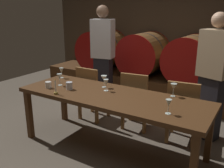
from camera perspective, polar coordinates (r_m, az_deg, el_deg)
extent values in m
plane|color=brown|center=(3.45, -1.68, -13.80)|extent=(7.76, 7.76, 0.00)
cube|color=#473A2D|center=(5.43, 14.51, 13.36)|extent=(5.97, 0.24, 2.95)
cube|color=#4C2D16|center=(5.14, 11.61, -0.89)|extent=(5.38, 0.90, 0.44)
cylinder|color=brown|center=(5.64, -2.18, 7.77)|extent=(0.85, 0.84, 0.85)
cylinder|color=maroon|center=(5.29, -4.81, 7.11)|extent=(0.86, 0.03, 0.86)
cylinder|color=maroon|center=(6.00, 0.15, 8.33)|extent=(0.86, 0.03, 0.86)
cylinder|color=#2D2D33|center=(5.64, -2.18, 7.77)|extent=(0.85, 0.04, 0.85)
cylinder|color=brown|center=(5.15, 7.24, 6.77)|extent=(0.85, 0.84, 0.85)
cylinder|color=#9E1411|center=(4.77, 5.04, 6.02)|extent=(0.86, 0.03, 0.86)
cylinder|color=#9E1411|center=(5.54, 9.14, 7.41)|extent=(0.86, 0.03, 0.86)
cylinder|color=#2D2D33|center=(5.15, 7.24, 6.77)|extent=(0.85, 0.04, 0.85)
cylinder|color=brown|center=(4.84, 17.48, 5.48)|extent=(0.85, 0.84, 0.85)
cylinder|color=#9E1411|center=(4.43, 16.04, 4.60)|extent=(0.86, 0.03, 0.86)
cylinder|color=#9E1411|center=(5.26, 18.71, 6.22)|extent=(0.86, 0.03, 0.86)
cylinder|color=#2D2D33|center=(4.84, 17.48, 5.48)|extent=(0.85, 0.04, 0.85)
cube|color=#4C2D16|center=(3.08, -0.16, -2.92)|extent=(2.41, 0.82, 0.05)
cube|color=#4C2D16|center=(3.68, -18.36, -6.65)|extent=(0.07, 0.07, 0.69)
cube|color=#4C2D16|center=(2.57, 18.13, -17.45)|extent=(0.07, 0.07, 0.69)
cube|color=#4C2D16|center=(4.12, -10.94, -3.51)|extent=(0.07, 0.07, 0.69)
cube|color=#4C2D16|center=(3.17, 21.33, -10.86)|extent=(0.07, 0.07, 0.69)
cube|color=olive|center=(4.10, -4.14, -1.95)|extent=(0.40, 0.40, 0.04)
cube|color=olive|center=(3.89, -5.78, 0.54)|extent=(0.40, 0.04, 0.42)
cube|color=olive|center=(4.22, -0.84, -4.67)|extent=(0.04, 0.04, 0.42)
cube|color=olive|center=(4.40, -4.56, -3.79)|extent=(0.04, 0.04, 0.42)
cube|color=olive|center=(3.96, -3.53, -6.20)|extent=(0.04, 0.04, 0.42)
cube|color=olive|center=(4.15, -7.37, -5.18)|extent=(0.04, 0.04, 0.42)
cube|color=olive|center=(3.79, 5.85, -3.58)|extent=(0.45, 0.45, 0.04)
cube|color=olive|center=(3.55, 5.02, -1.03)|extent=(0.40, 0.09, 0.42)
cube|color=olive|center=(3.98, 8.88, -6.23)|extent=(0.05, 0.05, 0.42)
cube|color=olive|center=(4.08, 4.27, -5.50)|extent=(0.05, 0.05, 0.42)
cube|color=olive|center=(3.68, 7.40, -8.15)|extent=(0.05, 0.05, 0.42)
cube|color=olive|center=(3.78, 2.45, -7.30)|extent=(0.05, 0.05, 0.42)
cube|color=olive|center=(3.52, 16.05, -5.81)|extent=(0.44, 0.44, 0.04)
cube|color=olive|center=(3.27, 15.85, -3.23)|extent=(0.40, 0.09, 0.42)
cube|color=olive|center=(3.75, 18.78, -8.47)|extent=(0.05, 0.05, 0.42)
cube|color=olive|center=(3.79, 13.65, -7.75)|extent=(0.05, 0.05, 0.42)
cube|color=olive|center=(3.45, 18.08, -10.75)|extent=(0.05, 0.05, 0.42)
cube|color=olive|center=(3.49, 12.48, -9.91)|extent=(0.05, 0.05, 0.42)
cube|color=black|center=(4.62, -2.00, 0.48)|extent=(0.33, 0.26, 0.91)
cube|color=silver|center=(4.46, -2.11, 10.28)|extent=(0.42, 0.31, 0.67)
sphere|color=#8C664C|center=(4.43, -2.18, 16.22)|extent=(0.21, 0.21, 0.21)
cube|color=black|center=(3.70, 21.21, -5.11)|extent=(0.35, 0.29, 0.89)
cube|color=tan|center=(3.51, 22.51, 6.38)|extent=(0.44, 0.35, 0.61)
sphere|color=#D8A884|center=(3.47, 23.32, 13.29)|extent=(0.20, 0.20, 0.20)
cylinder|color=olive|center=(3.17, -12.66, -2.07)|extent=(0.05, 0.05, 0.02)
cylinder|color=#EDE5CC|center=(3.14, -12.77, -0.52)|extent=(0.02, 0.02, 0.15)
cone|color=yellow|center=(3.12, -12.87, 1.03)|extent=(0.01, 0.01, 0.02)
cylinder|color=silver|center=(3.89, -11.38, 1.42)|extent=(0.06, 0.06, 0.00)
cylinder|color=silver|center=(3.89, -11.41, 1.90)|extent=(0.01, 0.01, 0.06)
cone|color=silver|center=(3.87, -11.47, 3.00)|extent=(0.07, 0.07, 0.09)
cylinder|color=silver|center=(3.53, -11.76, -0.24)|extent=(0.06, 0.06, 0.00)
cylinder|color=silver|center=(3.52, -11.80, 0.36)|extent=(0.01, 0.01, 0.07)
cone|color=silver|center=(3.49, -11.88, 1.61)|extent=(0.07, 0.07, 0.09)
cylinder|color=silver|center=(3.37, -1.83, -0.70)|extent=(0.06, 0.06, 0.00)
cylinder|color=silver|center=(3.35, -1.84, 0.01)|extent=(0.01, 0.01, 0.08)
cone|color=silver|center=(3.33, -1.85, 1.31)|extent=(0.08, 0.08, 0.07)
cylinder|color=silver|center=(3.22, -1.36, -1.52)|extent=(0.06, 0.06, 0.00)
cylinder|color=silver|center=(3.21, -1.36, -0.90)|extent=(0.01, 0.01, 0.07)
cone|color=silver|center=(3.19, -1.37, 0.37)|extent=(0.06, 0.06, 0.08)
cylinder|color=silver|center=(3.11, 13.72, -2.70)|extent=(0.06, 0.06, 0.00)
cylinder|color=silver|center=(3.10, 13.78, -1.88)|extent=(0.01, 0.01, 0.09)
cone|color=silver|center=(3.07, 13.88, -0.50)|extent=(0.08, 0.08, 0.07)
cylinder|color=silver|center=(2.60, 12.63, -6.60)|extent=(0.06, 0.06, 0.00)
cylinder|color=silver|center=(2.58, 12.69, -5.82)|extent=(0.01, 0.01, 0.07)
cone|color=silver|center=(2.56, 12.80, -4.27)|extent=(0.06, 0.06, 0.08)
cylinder|color=white|center=(3.43, -14.32, -0.19)|extent=(0.08, 0.08, 0.08)
cylinder|color=silver|center=(3.31, -9.73, -0.39)|extent=(0.08, 0.08, 0.10)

